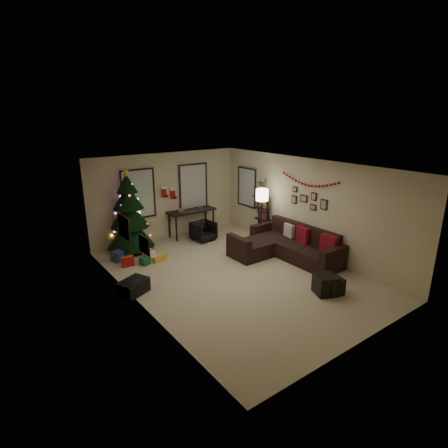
% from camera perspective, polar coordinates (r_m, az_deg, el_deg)
% --- Properties ---
extents(floor, '(7.00, 7.00, 0.00)m').
position_cam_1_polar(floor, '(9.10, 1.74, -7.96)').
color(floor, '#C5B995').
rests_on(floor, ground).
extents(ceiling, '(7.00, 7.00, 0.00)m').
position_cam_1_polar(ceiling, '(8.31, 1.91, 9.13)').
color(ceiling, white).
rests_on(ceiling, floor).
extents(wall_back, '(5.00, 0.00, 5.00)m').
position_cam_1_polar(wall_back, '(11.48, -9.01, 4.35)').
color(wall_back, beige).
rests_on(wall_back, floor).
extents(wall_front, '(5.00, 0.00, 5.00)m').
position_cam_1_polar(wall_front, '(6.40, 21.60, -7.28)').
color(wall_front, beige).
rests_on(wall_front, floor).
extents(wall_left, '(0.00, 7.00, 7.00)m').
position_cam_1_polar(wall_left, '(7.41, -13.63, -3.17)').
color(wall_left, beige).
rests_on(wall_left, floor).
extents(wall_right, '(0.00, 7.00, 7.00)m').
position_cam_1_polar(wall_right, '(10.28, 12.89, 2.61)').
color(wall_right, beige).
rests_on(wall_right, floor).
extents(window_back_left, '(1.05, 0.06, 1.50)m').
position_cam_1_polar(window_back_left, '(11.02, -13.38, 4.62)').
color(window_back_left, '#728CB2').
rests_on(window_back_left, wall_back).
extents(window_back_right, '(1.05, 0.06, 1.50)m').
position_cam_1_polar(window_back_right, '(11.86, -4.90, 5.91)').
color(window_back_right, '#728CB2').
rests_on(window_back_right, wall_back).
extents(window_right_wall, '(0.06, 0.90, 1.30)m').
position_cam_1_polar(window_right_wall, '(12.00, 3.66, 5.83)').
color(window_right_wall, '#728CB2').
rests_on(window_right_wall, wall_right).
extents(christmas_tree, '(1.32, 1.32, 2.46)m').
position_cam_1_polar(christmas_tree, '(10.63, -14.72, 1.10)').
color(christmas_tree, black).
rests_on(christmas_tree, floor).
extents(presents, '(1.23, 0.89, 0.30)m').
position_cam_1_polar(presents, '(10.02, -13.23, -5.23)').
color(presents, silver).
rests_on(presents, floor).
extents(sofa, '(1.93, 2.80, 0.88)m').
position_cam_1_polar(sofa, '(10.19, 9.59, -3.60)').
color(sofa, black).
rests_on(sofa, floor).
extents(pillow_red_a, '(0.15, 0.49, 0.48)m').
position_cam_1_polar(pillow_red_a, '(9.64, 16.19, -3.07)').
color(pillow_red_a, maroon).
rests_on(pillow_red_a, sofa).
extents(pillow_red_b, '(0.18, 0.46, 0.45)m').
position_cam_1_polar(pillow_red_b, '(10.16, 12.26, -1.70)').
color(pillow_red_b, maroon).
rests_on(pillow_red_b, sofa).
extents(pillow_cream, '(0.17, 0.39, 0.37)m').
position_cam_1_polar(pillow_cream, '(10.49, 10.23, -1.04)').
color(pillow_cream, beige).
rests_on(pillow_cream, sofa).
extents(ottoman_near, '(0.61, 0.61, 0.44)m').
position_cam_1_polar(ottoman_near, '(8.42, 15.76, -9.19)').
color(ottoman_near, black).
rests_on(ottoman_near, floor).
extents(ottoman_far, '(0.47, 0.47, 0.37)m').
position_cam_1_polar(ottoman_far, '(8.48, 16.80, -9.32)').
color(ottoman_far, black).
rests_on(ottoman_far, floor).
extents(desk, '(1.58, 0.57, 0.85)m').
position_cam_1_polar(desk, '(11.72, -5.14, 1.76)').
color(desk, black).
rests_on(desk, floor).
extents(desk_chair, '(0.65, 0.62, 0.61)m').
position_cam_1_polar(desk_chair, '(11.33, -3.27, -1.12)').
color(desk_chair, black).
rests_on(desk_chair, floor).
extents(bookshelf, '(0.30, 0.48, 1.62)m').
position_cam_1_polar(bookshelf, '(11.34, 6.13, 1.35)').
color(bookshelf, black).
rests_on(bookshelf, floor).
extents(potted_plant, '(0.53, 0.50, 0.49)m').
position_cam_1_polar(potted_plant, '(11.16, 6.02, 6.50)').
color(potted_plant, '#4C4C4C').
rests_on(potted_plant, bookshelf).
extents(floor_lamp, '(0.36, 0.36, 1.72)m').
position_cam_1_polar(floor_lamp, '(10.71, 6.01, 4.02)').
color(floor_lamp, black).
rests_on(floor_lamp, floor).
extents(art_map, '(0.04, 0.60, 0.50)m').
position_cam_1_polar(art_map, '(7.97, -15.52, -0.44)').
color(art_map, black).
rests_on(art_map, wall_left).
extents(art_abstract, '(0.04, 0.45, 0.35)m').
position_cam_1_polar(art_abstract, '(7.10, -12.49, -3.23)').
color(art_abstract, black).
rests_on(art_abstract, wall_left).
extents(gallery, '(0.03, 1.25, 0.54)m').
position_cam_1_polar(gallery, '(10.17, 13.21, 3.71)').
color(gallery, black).
rests_on(gallery, wall_right).
extents(garland, '(0.08, 1.90, 0.30)m').
position_cam_1_polar(garland, '(10.05, 13.26, 6.60)').
color(garland, '#A5140C').
rests_on(garland, wall_right).
extents(stocking_left, '(0.20, 0.05, 0.36)m').
position_cam_1_polar(stocking_left, '(11.27, -9.41, 5.07)').
color(stocking_left, '#990F0C').
rests_on(stocking_left, wall_back).
extents(stocking_right, '(0.20, 0.05, 0.36)m').
position_cam_1_polar(stocking_right, '(11.48, -8.03, 4.83)').
color(stocking_right, '#990F0C').
rests_on(stocking_right, wall_back).
extents(storage_bin, '(0.77, 0.66, 0.33)m').
position_cam_1_polar(storage_bin, '(8.37, -14.14, -9.62)').
color(storage_bin, black).
rests_on(storage_bin, floor).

